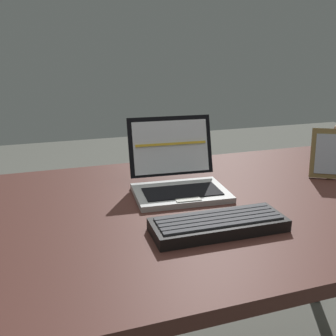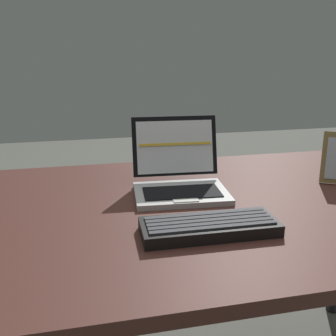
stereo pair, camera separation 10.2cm
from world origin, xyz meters
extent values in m
cube|color=#4D2822|center=(0.00, 0.00, 0.73)|extent=(1.60, 0.83, 0.03)
cube|color=#B7B6B4|center=(-0.05, 0.06, 0.75)|extent=(0.27, 0.20, 0.02)
cube|color=black|center=(-0.05, 0.05, 0.76)|extent=(0.22, 0.11, 0.00)
cube|color=#B3B1A5|center=(-0.05, -0.01, 0.76)|extent=(0.07, 0.03, 0.00)
cube|color=black|center=(-0.04, 0.17, 0.86)|extent=(0.26, 0.08, 0.17)
cube|color=white|center=(-0.04, 0.17, 0.86)|extent=(0.23, 0.06, 0.15)
cube|color=yellow|center=(-0.04, 0.17, 0.87)|extent=(0.22, 0.02, 0.01)
cube|color=black|center=(-0.04, -0.17, 0.76)|extent=(0.31, 0.12, 0.03)
cube|color=#38383D|center=(-0.04, -0.20, 0.78)|extent=(0.28, 0.02, 0.00)
cube|color=#38383D|center=(-0.04, -0.18, 0.78)|extent=(0.28, 0.02, 0.00)
cube|color=#38383D|center=(-0.04, -0.17, 0.78)|extent=(0.28, 0.02, 0.00)
cube|color=#38383D|center=(-0.04, -0.15, 0.78)|extent=(0.28, 0.02, 0.00)
cube|color=#38383D|center=(-0.04, -0.13, 0.78)|extent=(0.28, 0.02, 0.00)
camera|label=1|loc=(-0.39, -0.87, 1.14)|focal=40.32mm
camera|label=2|loc=(-0.29, -0.89, 1.14)|focal=40.32mm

